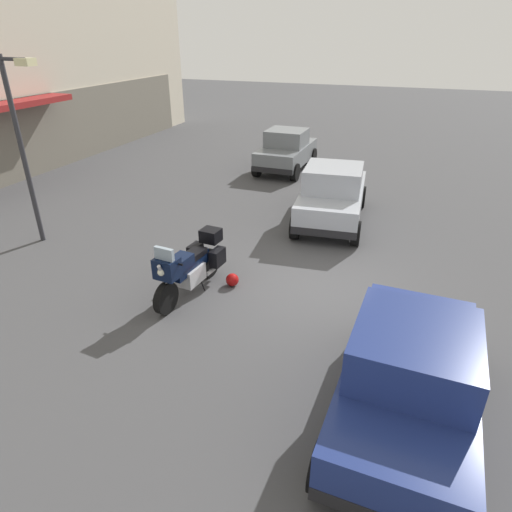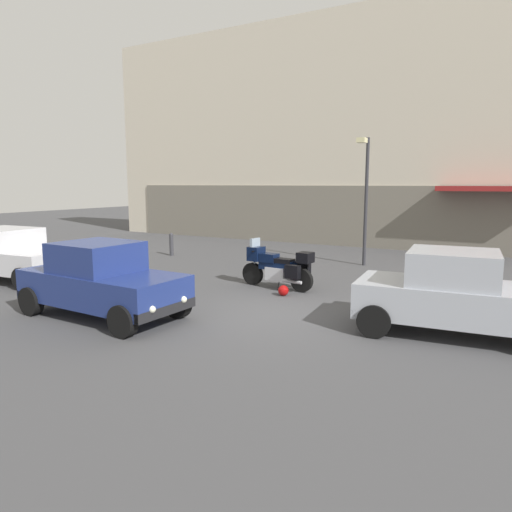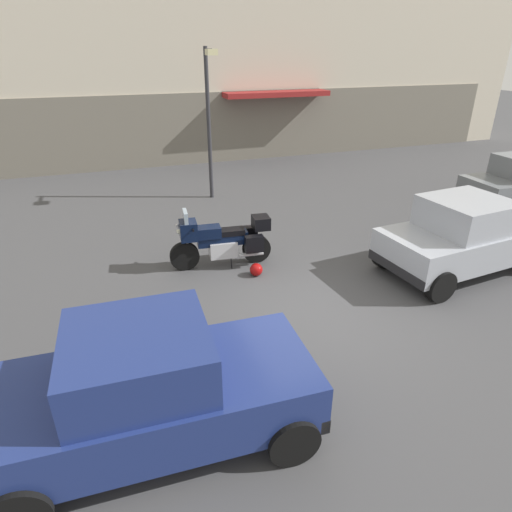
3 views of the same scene
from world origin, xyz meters
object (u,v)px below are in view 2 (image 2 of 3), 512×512
at_px(motorcycle, 278,266).
at_px(car_hatchback_near, 458,294).
at_px(car_wagon_end, 101,280).
at_px(bollard_curbside, 171,244).
at_px(car_sedan_far, 4,254).
at_px(helmet, 283,291).
at_px(streetlamp_curbside, 365,188).

relative_size(motorcycle, car_hatchback_near, 0.57).
relative_size(motorcycle, car_wagon_end, 0.58).
bearing_deg(motorcycle, bollard_curbside, -21.07).
height_order(car_hatchback_near, bollard_curbside, car_hatchback_near).
relative_size(car_wagon_end, bollard_curbside, 4.25).
xyz_separation_m(car_sedan_far, car_wagon_end, (5.73, -1.39, 0.03)).
height_order(helmet, bollard_curbside, bollard_curbside).
relative_size(motorcycle, car_sedan_far, 0.48).
bearing_deg(streetlamp_curbside, car_wagon_end, -108.30).
distance_m(car_wagon_end, bollard_curbside, 8.85).
bearing_deg(car_sedan_far, car_wagon_end, 161.84).
xyz_separation_m(motorcycle, helmet, (0.53, -0.71, -0.48)).
bearing_deg(motorcycle, car_hatchback_near, 163.70).
bearing_deg(helmet, car_sedan_far, -164.54).
relative_size(helmet, car_sedan_far, 0.06).
xyz_separation_m(motorcycle, bollard_curbside, (-6.52, 3.25, -0.13)).
distance_m(helmet, car_hatchback_near, 4.54).
xyz_separation_m(car_sedan_far, bollard_curbside, (1.28, 6.25, -0.29)).
bearing_deg(car_hatchback_near, motorcycle, 152.76).
height_order(car_wagon_end, bollard_curbside, car_wagon_end).
relative_size(helmet, bollard_curbside, 0.30).
bearing_deg(bollard_curbside, car_hatchback_near, -24.48).
relative_size(helmet, streetlamp_curbside, 0.06).
distance_m(motorcycle, car_sedan_far, 8.35).
height_order(helmet, streetlamp_curbside, streetlamp_curbside).
height_order(car_sedan_far, car_wagon_end, car_wagon_end).
bearing_deg(motorcycle, helmet, 132.37).
height_order(motorcycle, car_sedan_far, car_sedan_far).
height_order(helmet, car_hatchback_near, car_hatchback_near).
relative_size(motorcycle, helmet, 8.08).
height_order(motorcycle, car_hatchback_near, car_hatchback_near).
distance_m(helmet, car_wagon_end, 4.56).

